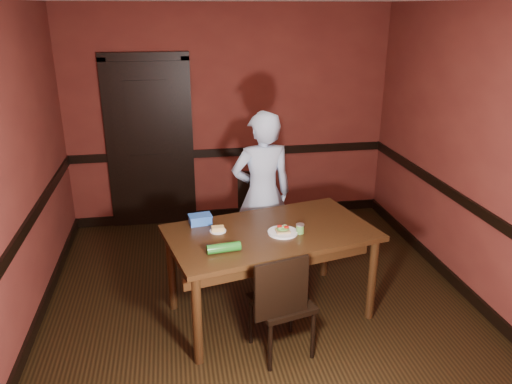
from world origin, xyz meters
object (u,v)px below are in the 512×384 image
object	(u,v)px
food_tub	(200,219)
chair_far	(261,213)
sauce_jar	(300,229)
cheese_saucer	(218,229)
chair_near	(282,301)
person	(262,194)
sandwich_plate	(283,231)
dining_table	(270,273)

from	to	relation	value
food_tub	chair_far	bearing A→B (deg)	46.00
sauce_jar	cheese_saucer	xyz separation A→B (m)	(-0.69, 0.15, -0.02)
chair_near	person	size ratio (longest dim) A/B	0.54
sandwich_plate	food_tub	xyz separation A→B (m)	(-0.68, 0.32, 0.02)
chair_near	person	bearing A→B (deg)	-107.94
cheese_saucer	food_tub	world-z (taller)	food_tub
chair_far	sandwich_plate	world-z (taller)	same
chair_far	sauce_jar	distance (m)	1.43
cheese_saucer	dining_table	bearing A→B (deg)	-8.10
sandwich_plate	sauce_jar	world-z (taller)	sauce_jar
dining_table	chair_near	distance (m)	0.55
cheese_saucer	chair_far	bearing A→B (deg)	63.58
food_tub	chair_near	bearing A→B (deg)	-62.37
person	cheese_saucer	bearing A→B (deg)	49.06
sauce_jar	food_tub	xyz separation A→B (m)	(-0.83, 0.34, 0.00)
person	sandwich_plate	bearing A→B (deg)	85.87
dining_table	food_tub	size ratio (longest dim) A/B	8.09
cheese_saucer	sandwich_plate	bearing A→B (deg)	-13.75
dining_table	cheese_saucer	distance (m)	0.63
dining_table	person	size ratio (longest dim) A/B	1.02
chair_near	person	xyz separation A→B (m)	(0.09, 1.34, 0.39)
sandwich_plate	cheese_saucer	bearing A→B (deg)	166.25
chair_far	sauce_jar	xyz separation A→B (m)	(0.09, -1.37, 0.42)
cheese_saucer	food_tub	distance (m)	0.23
person	sandwich_plate	distance (m)	0.87
dining_table	chair_far	xyz separation A→B (m)	(0.15, 1.27, 0.03)
sauce_jar	food_tub	distance (m)	0.89
dining_table	food_tub	world-z (taller)	food_tub
dining_table	cheese_saucer	world-z (taller)	cheese_saucer
sauce_jar	chair_far	bearing A→B (deg)	93.65
dining_table	sandwich_plate	bearing A→B (deg)	-49.74
chair_near	cheese_saucer	world-z (taller)	chair_near
chair_near	sandwich_plate	world-z (taller)	chair_near
sauce_jar	food_tub	world-z (taller)	same
food_tub	sauce_jar	bearing A→B (deg)	-30.59
person	cheese_saucer	size ratio (longest dim) A/B	12.11
food_tub	dining_table	bearing A→B (deg)	-31.19
sauce_jar	food_tub	size ratio (longest dim) A/B	0.39
cheese_saucer	chair_near	bearing A→B (deg)	-54.45
person	sauce_jar	size ratio (longest dim) A/B	20.46
chair_far	sandwich_plate	size ratio (longest dim) A/B	3.45
sandwich_plate	food_tub	size ratio (longest dim) A/B	1.19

